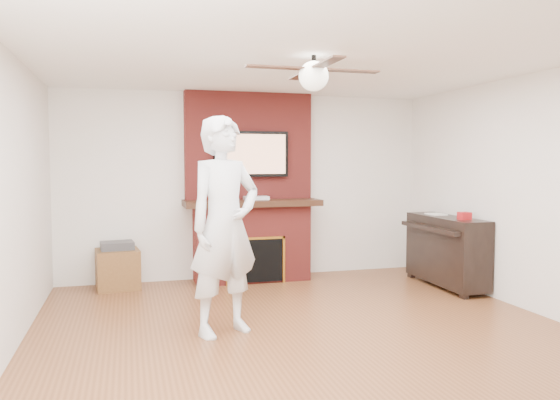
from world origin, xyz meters
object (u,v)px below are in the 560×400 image
object	(u,v)px
fireplace	(250,206)
piano	(446,249)
side_table	(118,267)
person	(225,226)

from	to	relation	value
fireplace	piano	world-z (taller)	fireplace
fireplace	piano	bearing A→B (deg)	-25.35
side_table	piano	bearing A→B (deg)	-20.54
fireplace	side_table	xyz separation A→B (m)	(-1.71, -0.07, -0.73)
side_table	piano	size ratio (longest dim) A/B	0.43
fireplace	piano	xyz separation A→B (m)	(2.28, -1.08, -0.52)
person	piano	distance (m)	3.26
person	side_table	distance (m)	2.46
fireplace	side_table	world-z (taller)	fireplace
fireplace	piano	distance (m)	2.58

